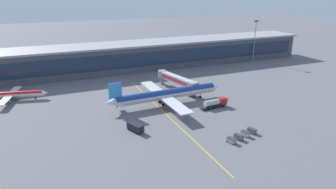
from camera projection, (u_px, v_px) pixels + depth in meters
The scene contains 13 objects.
ground_plane at pixel (177, 115), 101.88m from camera, with size 700.00×700.00×0.00m, color slate.
apron_lead_in_line at pixel (166, 115), 102.40m from camera, with size 0.30×80.00×0.01m, color yellow.
terminal_building at pixel (125, 57), 158.00m from camera, with size 222.73×21.99×14.36m.
main_airliner at pixel (166, 94), 110.81m from camera, with size 48.19×38.54×11.05m.
jet_bridge at pixel (176, 79), 125.89m from camera, with size 9.14×25.04×6.59m.
fuel_tanker at pixel (215, 103), 108.09m from camera, with size 10.93×3.14×3.25m.
lavatory_truck at pixel (135, 127), 90.05m from camera, with size 4.45×6.23×2.50m.
baggage_cart_0 at pixel (231, 140), 83.34m from camera, with size 2.21×2.96×1.48m.
baggage_cart_1 at pixel (239, 137), 85.21m from camera, with size 2.21×2.96×1.48m.
baggage_cart_2 at pixel (245, 134), 87.07m from camera, with size 2.21×2.96×1.48m.
baggage_cart_3 at pixel (252, 131), 88.93m from camera, with size 2.21×2.96×1.48m.
commuter_jet_far at pixel (12, 94), 114.76m from camera, with size 27.30×21.98×6.95m.
apron_light_mast_0 at pixel (255, 38), 173.24m from camera, with size 2.80×0.50×24.64m.
Camera 1 is at (-39.11, -84.74, 41.63)m, focal length 30.92 mm.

